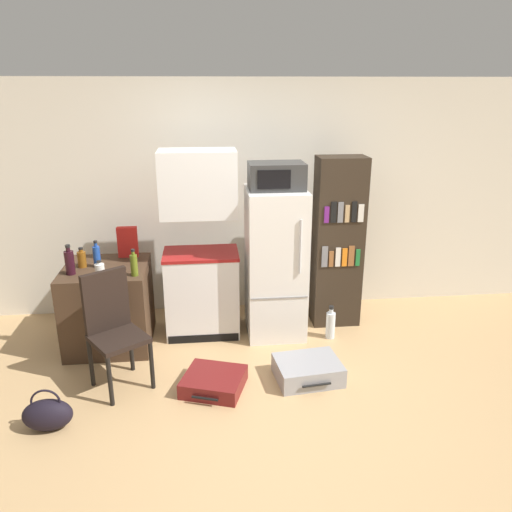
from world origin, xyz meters
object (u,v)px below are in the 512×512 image
Objects in this scene: microwave at (276,176)px; suitcase_large_flat at (214,382)px; refrigerator at (275,263)px; chair at (112,321)px; suitcase_small_flat at (308,370)px; bottle_wine_dark at (70,262)px; bottle_olive_oil at (134,265)px; handbag at (47,414)px; bookshelf at (338,243)px; bottle_blue_soda at (97,256)px; cereal_box at (128,242)px; bottle_milk_white at (100,270)px; bottle_amber_beer at (82,259)px; kitchen_hutch at (201,253)px; side_table at (109,306)px; water_bottle_front at (331,324)px.

microwave is 0.87× the size of suitcase_large_flat.
refrigerator is 0.86m from microwave.
chair is 1.69m from suitcase_small_flat.
refrigerator is at bearing 7.33° from bottle_wine_dark.
handbag is (-0.55, -1.02, -0.77)m from bottle_olive_oil.
chair is (-2.12, -0.94, -0.31)m from bookshelf.
chair is at bearing -108.11° from bottle_olive_oil.
refrigerator reaches higher than chair.
bottle_blue_soda is 0.37m from cereal_box.
suitcase_large_flat is 1.01× the size of suitcase_small_flat.
microwave is 2.03× the size of bottle_blue_soda.
bottle_amber_beer reaches higher than bottle_milk_white.
bottle_milk_white is at bearing -168.78° from microwave.
bottle_blue_soda is 0.26m from bottle_wine_dark.
kitchen_hutch is at bearing 8.42° from bottle_blue_soda.
bottle_olive_oil is (0.30, -0.02, 0.04)m from bottle_milk_white.
microwave is at bearing -5.30° from kitchen_hutch.
bookshelf is at bearing 11.81° from bottle_milk_white.
side_table is 0.43× the size of kitchen_hutch.
side_table is 0.64m from bottle_olive_oil.
handbag is at bearing -105.42° from cereal_box.
chair is at bearing -163.82° from water_bottle_front.
refrigerator reaches higher than cereal_box.
bottle_blue_soda is 0.45m from bottle_olive_oil.
kitchen_hutch reaches higher than side_table.
side_table is at bearing -177.06° from refrigerator.
bottle_amber_beer is at bearing 176.52° from water_bottle_front.
microwave reaches higher than side_table.
side_table is 1.33m from handbag.
refrigerator is 5.79× the size of bottle_blue_soda.
chair is (0.43, -0.54, -0.34)m from bottle_wine_dark.
cereal_box is 0.51× the size of suitcase_large_flat.
suitcase_small_flat is at bearing -23.20° from bottle_amber_beer.
suitcase_small_flat is (0.16, -0.91, -1.51)m from microwave.
microwave is 1.51× the size of water_bottle_front.
water_bottle_front is at bearing -21.23° from microwave.
bottle_wine_dark reaches higher than chair.
side_table is 0.51m from bottle_milk_white.
bottle_amber_beer is (-1.82, -0.06, -0.72)m from microwave.
refrigerator reaches higher than bottle_wine_dark.
bottle_blue_soda reaches higher than suitcase_large_flat.
microwave is (0.72, -0.07, 0.75)m from kitchen_hutch.
kitchen_hutch is 9.67× the size of bottle_amber_beer.
suitcase_large_flat is 1.65× the size of handbag.
bookshelf is at bearing 13.14° from refrigerator.
bookshelf is 2.57m from bottle_wine_dark.
side_table is 1.01m from kitchen_hutch.
bottle_olive_oil reaches higher than side_table.
bottle_blue_soda is at bearing 81.92° from handbag.
bottle_wine_dark is at bearing 163.78° from bottle_milk_white.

